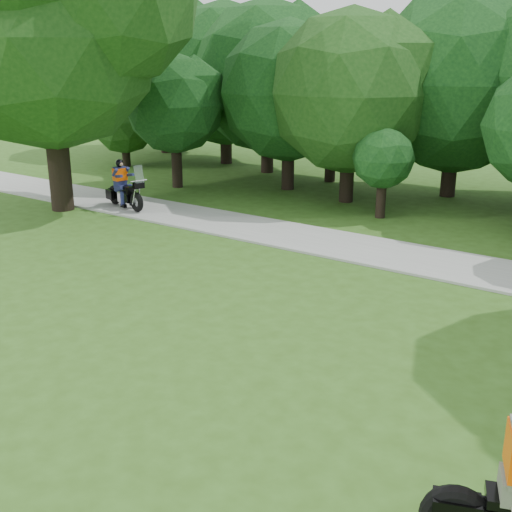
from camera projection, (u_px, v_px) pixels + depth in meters
The scene contains 4 objects.
ground at pixel (176, 401), 9.04m from camera, with size 100.00×100.00×0.00m, color #325418.
walkway at pixel (402, 256), 15.25m from camera, with size 60.00×2.20×0.06m, color gray.
big_tree_west at pixel (54, 12), 18.38m from camera, with size 8.64×6.56×9.96m.
touring_motorcycle at pixel (123, 190), 19.70m from camera, with size 1.93×0.90×1.49m.
Camera 1 is at (5.52, -5.87, 4.71)m, focal length 45.00 mm.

